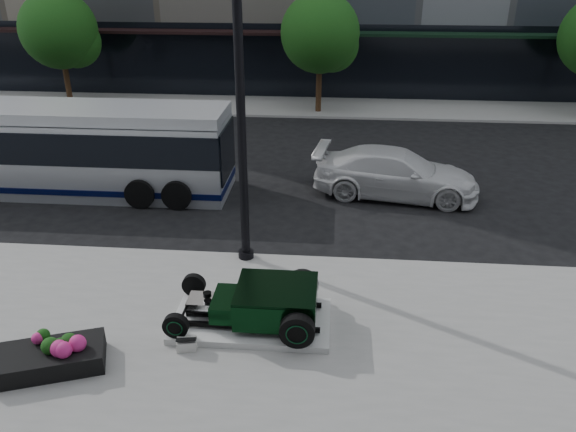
# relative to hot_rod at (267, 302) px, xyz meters

# --- Properties ---
(ground) EXTENTS (120.00, 120.00, 0.00)m
(ground) POSITION_rel_hot_rod_xyz_m (-0.57, 5.10, -0.70)
(ground) COLOR black
(ground) RESTS_ON ground
(sidewalk_far) EXTENTS (70.00, 4.00, 0.12)m
(sidewalk_far) POSITION_rel_hot_rod_xyz_m (-0.57, 19.10, -0.64)
(sidewalk_far) COLOR gray
(sidewalk_far) RESTS_ON ground
(street_trees) EXTENTS (29.80, 3.80, 5.70)m
(street_trees) POSITION_rel_hot_rod_xyz_m (0.57, 18.18, 3.07)
(street_trees) COLOR black
(street_trees) RESTS_ON sidewalk_far
(display_plinth) EXTENTS (3.40, 1.80, 0.15)m
(display_plinth) POSITION_rel_hot_rod_xyz_m (-0.33, -0.00, -0.50)
(display_plinth) COLOR silver
(display_plinth) RESTS_ON sidewalk_near
(hot_rod) EXTENTS (3.22, 2.00, 0.81)m
(hot_rod) POSITION_rel_hot_rod_xyz_m (0.00, 0.00, 0.00)
(hot_rod) COLOR black
(hot_rod) RESTS_ON display_plinth
(info_plaque) EXTENTS (0.45, 0.37, 0.31)m
(info_plaque) POSITION_rel_hot_rod_xyz_m (-1.53, -0.95, -0.45)
(info_plaque) COLOR silver
(info_plaque) RESTS_ON sidewalk_near
(lamppost) EXTENTS (0.41, 0.41, 7.38)m
(lamppost) POSITION_rel_hot_rod_xyz_m (-0.91, 2.90, 2.83)
(lamppost) COLOR black
(lamppost) RESTS_ON sidewalk_near
(flower_planter) EXTENTS (2.24, 1.64, 0.66)m
(flower_planter) POSITION_rel_hot_rod_xyz_m (-4.03, -1.74, -0.34)
(flower_planter) COLOR black
(flower_planter) RESTS_ON sidewalk_near
(transit_bus) EXTENTS (12.12, 2.88, 2.92)m
(transit_bus) POSITION_rel_hot_rod_xyz_m (-8.19, 7.32, 0.79)
(transit_bus) COLOR #B7BBC2
(transit_bus) RESTS_ON ground
(white_sedan) EXTENTS (5.69, 2.95, 1.58)m
(white_sedan) POSITION_rel_hot_rod_xyz_m (3.39, 7.76, 0.09)
(white_sedan) COLOR silver
(white_sedan) RESTS_ON ground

